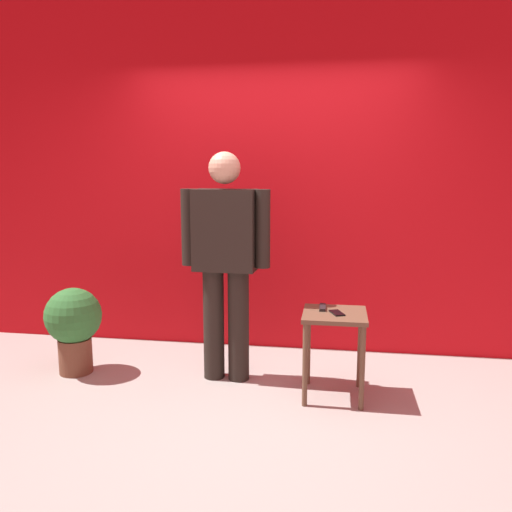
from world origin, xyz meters
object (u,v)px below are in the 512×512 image
object	(u,v)px
tv_remote	(323,307)
side_table	(334,329)
cell_phone	(337,313)
potted_plant	(74,323)
standing_person	(225,255)

from	to	relation	value
tv_remote	side_table	bearing A→B (deg)	-47.19
tv_remote	cell_phone	bearing A→B (deg)	-49.26
side_table	potted_plant	world-z (taller)	potted_plant
cell_phone	potted_plant	xyz separation A→B (m)	(-2.05, 0.15, -0.21)
side_table	tv_remote	size ratio (longest dim) A/B	3.63
cell_phone	potted_plant	world-z (taller)	potted_plant
side_table	standing_person	bearing A→B (deg)	166.03
potted_plant	cell_phone	bearing A→B (deg)	-4.26
standing_person	side_table	size ratio (longest dim) A/B	2.81
tv_remote	standing_person	bearing A→B (deg)	170.13
standing_person	tv_remote	size ratio (longest dim) A/B	10.19
standing_person	cell_phone	bearing A→B (deg)	-15.22
standing_person	cell_phone	xyz separation A→B (m)	(0.84, -0.23, -0.35)
cell_phone	standing_person	bearing A→B (deg)	143.90
standing_person	tv_remote	bearing A→B (deg)	-8.78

